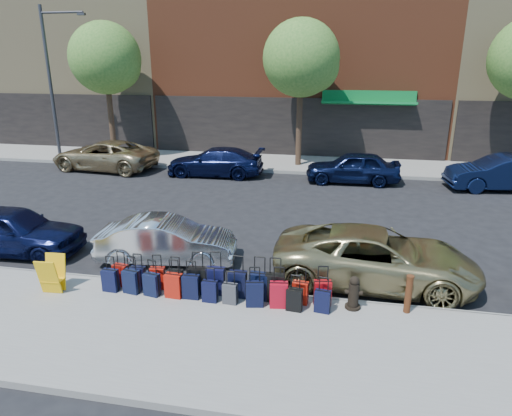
% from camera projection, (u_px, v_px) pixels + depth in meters
% --- Properties ---
extents(ground, '(120.00, 120.00, 0.00)m').
position_uv_depth(ground, '(254.00, 229.00, 15.48)').
color(ground, black).
rests_on(ground, ground).
extents(sidewalk_near, '(60.00, 4.00, 0.15)m').
position_uv_depth(sidewalk_near, '(193.00, 337.00, 9.39)').
color(sidewalk_near, gray).
rests_on(sidewalk_near, ground).
extents(sidewalk_far, '(60.00, 4.00, 0.15)m').
position_uv_depth(sidewalk_far, '(290.00, 163.00, 24.77)').
color(sidewalk_far, gray).
rests_on(sidewalk_far, ground).
extents(curb_near, '(60.00, 0.08, 0.15)m').
position_uv_depth(curb_near, '(219.00, 290.00, 11.28)').
color(curb_near, gray).
rests_on(curb_near, ground).
extents(curb_far, '(60.00, 0.08, 0.15)m').
position_uv_depth(curb_far, '(285.00, 172.00, 22.89)').
color(curb_far, gray).
rests_on(curb_far, ground).
extents(building_left, '(15.00, 12.12, 16.00)m').
position_uv_depth(building_left, '(83.00, 22.00, 32.61)').
color(building_left, '#9C885F').
rests_on(building_left, ground).
extents(tree_left, '(3.80, 3.80, 7.27)m').
position_uv_depth(tree_left, '(108.00, 60.00, 24.40)').
color(tree_left, black).
rests_on(tree_left, sidewalk_far).
extents(tree_center, '(3.80, 3.80, 7.27)m').
position_uv_depth(tree_center, '(304.00, 60.00, 22.51)').
color(tree_center, black).
rests_on(tree_center, sidewalk_far).
extents(streetlight, '(2.59, 0.18, 8.00)m').
position_uv_depth(streetlight, '(53.00, 75.00, 24.51)').
color(streetlight, '#333338').
rests_on(streetlight, sidewalk_far).
extents(suitcase_front_0, '(0.39, 0.26, 0.89)m').
position_uv_depth(suitcase_front_0, '(121.00, 275.00, 11.30)').
color(suitcase_front_0, maroon).
rests_on(suitcase_front_0, sidewalk_near).
extents(suitcase_front_1, '(0.37, 0.21, 0.89)m').
position_uv_depth(suitcase_front_1, '(138.00, 277.00, 11.18)').
color(suitcase_front_1, black).
rests_on(suitcase_front_1, sidewalk_near).
extents(suitcase_front_2, '(0.38, 0.24, 0.87)m').
position_uv_depth(suitcase_front_2, '(158.00, 278.00, 11.16)').
color(suitcase_front_2, '#A2140A').
rests_on(suitcase_front_2, sidewalk_near).
extents(suitcase_front_3, '(0.37, 0.21, 0.89)m').
position_uv_depth(suitcase_front_3, '(176.00, 280.00, 11.03)').
color(suitcase_front_3, black).
rests_on(suitcase_front_3, sidewalk_near).
extents(suitcase_front_4, '(0.45, 0.27, 1.04)m').
position_uv_depth(suitcase_front_4, '(198.00, 280.00, 10.93)').
color(suitcase_front_4, black).
rests_on(suitcase_front_4, sidewalk_near).
extents(suitcase_front_5, '(0.45, 0.26, 1.06)m').
position_uv_depth(suitcase_front_5, '(216.00, 281.00, 10.89)').
color(suitcase_front_5, black).
rests_on(suitcase_front_5, sidewalk_near).
extents(suitcase_front_6, '(0.43, 0.23, 1.02)m').
position_uv_depth(suitcase_front_6, '(238.00, 284.00, 10.76)').
color(suitcase_front_6, black).
rests_on(suitcase_front_6, sidewalk_near).
extents(suitcase_front_7, '(0.45, 0.27, 1.05)m').
position_uv_depth(suitcase_front_7, '(259.00, 286.00, 10.65)').
color(suitcase_front_7, black).
rests_on(suitcase_front_7, sidewalk_near).
extents(suitcase_front_8, '(0.45, 0.26, 1.06)m').
position_uv_depth(suitcase_front_8, '(275.00, 287.00, 10.58)').
color(suitcase_front_8, black).
rests_on(suitcase_front_8, sidewalk_near).
extents(suitcase_front_9, '(0.38, 0.23, 0.86)m').
position_uv_depth(suitcase_front_9, '(300.00, 292.00, 10.48)').
color(suitcase_front_9, '#A5160A').
rests_on(suitcase_front_9, sidewalk_near).
extents(suitcase_front_10, '(0.42, 0.28, 0.94)m').
position_uv_depth(suitcase_front_10, '(322.00, 293.00, 10.41)').
color(suitcase_front_10, '#9A090F').
rests_on(suitcase_front_10, sidewalk_near).
extents(suitcase_back_0, '(0.38, 0.23, 0.89)m').
position_uv_depth(suitcase_back_0, '(110.00, 280.00, 11.04)').
color(suitcase_back_0, black).
rests_on(suitcase_back_0, sidewalk_near).
extents(suitcase_back_1, '(0.42, 0.29, 0.93)m').
position_uv_depth(suitcase_back_1, '(131.00, 281.00, 10.95)').
color(suitcase_back_1, black).
rests_on(suitcase_back_1, sidewalk_near).
extents(suitcase_back_2, '(0.41, 0.29, 0.89)m').
position_uv_depth(suitcase_back_2, '(152.00, 284.00, 10.83)').
color(suitcase_back_2, black).
rests_on(suitcase_back_2, sidewalk_near).
extents(suitcase_back_3, '(0.41, 0.25, 0.94)m').
position_uv_depth(suitcase_back_3, '(174.00, 286.00, 10.75)').
color(suitcase_back_3, '#B0170B').
rests_on(suitcase_back_3, sidewalk_near).
extents(suitcase_back_4, '(0.40, 0.24, 0.93)m').
position_uv_depth(suitcase_back_4, '(191.00, 287.00, 10.70)').
color(suitcase_back_4, black).
rests_on(suitcase_back_4, sidewalk_near).
extents(suitcase_back_5, '(0.35, 0.21, 0.83)m').
position_uv_depth(suitcase_back_5, '(210.00, 291.00, 10.56)').
color(suitcase_back_5, black).
rests_on(suitcase_back_5, sidewalk_near).
extents(suitcase_back_6, '(0.34, 0.21, 0.79)m').
position_uv_depth(suitcase_back_6, '(230.00, 293.00, 10.48)').
color(suitcase_back_6, '#38383D').
rests_on(suitcase_back_6, sidewalk_near).
extents(suitcase_back_7, '(0.43, 0.30, 0.94)m').
position_uv_depth(suitcase_back_7, '(255.00, 294.00, 10.36)').
color(suitcase_back_7, black).
rests_on(suitcase_back_7, sidewalk_near).
extents(suitcase_back_8, '(0.43, 0.29, 0.96)m').
position_uv_depth(suitcase_back_8, '(279.00, 295.00, 10.32)').
color(suitcase_back_8, '#A80A1B').
rests_on(suitcase_back_8, sidewalk_near).
extents(suitcase_back_9, '(0.37, 0.24, 0.84)m').
position_uv_depth(suitcase_back_9, '(294.00, 299.00, 10.19)').
color(suitcase_back_9, black).
rests_on(suitcase_back_9, sidewalk_near).
extents(suitcase_back_10, '(0.37, 0.25, 0.83)m').
position_uv_depth(suitcase_back_10, '(322.00, 301.00, 10.13)').
color(suitcase_back_10, black).
rests_on(suitcase_back_10, sidewalk_near).
extents(fire_hydrant, '(0.39, 0.35, 0.79)m').
position_uv_depth(fire_hydrant, '(354.00, 294.00, 10.24)').
color(fire_hydrant, black).
rests_on(fire_hydrant, sidewalk_near).
extents(bollard, '(0.17, 0.17, 0.90)m').
position_uv_depth(bollard, '(408.00, 294.00, 10.04)').
color(bollard, '#38190C').
rests_on(bollard, sidewalk_near).
extents(display_rack, '(0.54, 0.59, 0.90)m').
position_uv_depth(display_rack, '(52.00, 275.00, 10.95)').
color(display_rack, yellow).
rests_on(display_rack, sidewalk_near).
extents(car_near_0, '(4.25, 1.84, 1.43)m').
position_uv_depth(car_near_0, '(12.00, 230.00, 13.43)').
color(car_near_0, '#0C1236').
rests_on(car_near_0, ground).
extents(car_near_1, '(4.02, 1.87, 1.28)m').
position_uv_depth(car_near_1, '(167.00, 241.00, 12.87)').
color(car_near_1, silver).
rests_on(car_near_1, ground).
extents(car_near_2, '(5.24, 2.58, 1.43)m').
position_uv_depth(car_near_2, '(376.00, 257.00, 11.62)').
color(car_near_2, '#9D9060').
rests_on(car_near_2, ground).
extents(car_far_0, '(5.65, 3.05, 1.51)m').
position_uv_depth(car_far_0, '(105.00, 155.00, 23.52)').
color(car_far_0, tan).
rests_on(car_far_0, ground).
extents(car_far_1, '(4.78, 2.02, 1.38)m').
position_uv_depth(car_far_1, '(215.00, 162.00, 22.34)').
color(car_far_1, '#0B1234').
rests_on(car_far_1, ground).
extents(car_far_2, '(4.31, 1.82, 1.45)m').
position_uv_depth(car_far_2, '(353.00, 167.00, 21.04)').
color(car_far_2, black).
rests_on(car_far_2, ground).
extents(car_far_3, '(4.84, 2.23, 1.54)m').
position_uv_depth(car_far_3, '(503.00, 173.00, 19.85)').
color(car_far_3, '#0C1636').
rests_on(car_far_3, ground).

